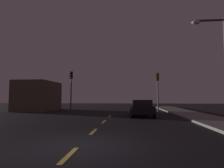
{
  "coord_description": "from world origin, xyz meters",
  "views": [
    {
      "loc": [
        1.74,
        -6.64,
        1.67
      ],
      "look_at": [
        -0.12,
        14.03,
        3.15
      ],
      "focal_mm": 30.19,
      "sensor_mm": 36.0,
      "label": 1
    }
  ],
  "objects_px": {
    "traffic_signal_left": "(71,83)",
    "car_stopped_ahead": "(142,108)",
    "traffic_signal_right": "(158,84)",
    "street_lamp_right": "(220,59)"
  },
  "relations": [
    {
      "from": "traffic_signal_left",
      "to": "traffic_signal_right",
      "type": "distance_m",
      "value": 10.51
    },
    {
      "from": "traffic_signal_left",
      "to": "traffic_signal_right",
      "type": "bearing_deg",
      "value": -0.0
    },
    {
      "from": "traffic_signal_right",
      "to": "street_lamp_right",
      "type": "bearing_deg",
      "value": -77.46
    },
    {
      "from": "traffic_signal_right",
      "to": "street_lamp_right",
      "type": "distance_m",
      "value": 10.7
    },
    {
      "from": "traffic_signal_left",
      "to": "car_stopped_ahead",
      "type": "distance_m",
      "value": 10.37
    },
    {
      "from": "traffic_signal_right",
      "to": "car_stopped_ahead",
      "type": "distance_m",
      "value": 6.64
    },
    {
      "from": "traffic_signal_left",
      "to": "car_stopped_ahead",
      "type": "xyz_separation_m",
      "value": [
        8.23,
        -5.73,
        -2.66
      ]
    },
    {
      "from": "traffic_signal_right",
      "to": "street_lamp_right",
      "type": "xyz_separation_m",
      "value": [
        2.32,
        -10.41,
        0.86
      ]
    },
    {
      "from": "traffic_signal_left",
      "to": "car_stopped_ahead",
      "type": "bearing_deg",
      "value": -34.87
    },
    {
      "from": "car_stopped_ahead",
      "to": "traffic_signal_right",
      "type": "bearing_deg",
      "value": 68.33
    }
  ]
}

